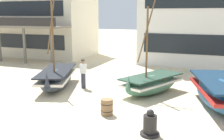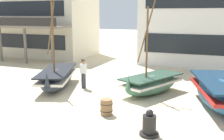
{
  "view_description": "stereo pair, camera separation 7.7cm",
  "coord_description": "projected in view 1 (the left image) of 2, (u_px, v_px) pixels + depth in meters",
  "views": [
    {
      "loc": [
        5.13,
        -11.87,
        4.23
      ],
      "look_at": [
        0.0,
        1.0,
        1.4
      ],
      "focal_mm": 44.17,
      "sensor_mm": 36.0,
      "label": 1
    },
    {
      "loc": [
        5.2,
        -11.84,
        4.23
      ],
      "look_at": [
        0.0,
        1.0,
        1.4
      ],
      "focal_mm": 44.17,
      "sensor_mm": 36.0,
      "label": 2
    }
  ],
  "objects": [
    {
      "name": "capstan_winch",
      "position": [
        150.0,
        125.0,
        9.73
      ],
      "size": [
        0.7,
        0.7,
        0.96
      ],
      "color": "black",
      "rests_on": "ground"
    },
    {
      "name": "harbor_building_annex",
      "position": [
        44.0,
        24.0,
        28.32
      ],
      "size": [
        10.01,
        8.35,
        6.38
      ],
      "color": "beige",
      "rests_on": "ground"
    },
    {
      "name": "wooden_barrel",
      "position": [
        107.0,
        107.0,
        11.69
      ],
      "size": [
        0.56,
        0.56,
        0.7
      ],
      "color": "olive",
      "rests_on": "ground"
    },
    {
      "name": "ground_plane",
      "position": [
        104.0,
        102.0,
        13.51
      ],
      "size": [
        120.0,
        120.0,
        0.0
      ],
      "primitive_type": "plane",
      "color": "beige"
    },
    {
      "name": "fishing_boat_near_left",
      "position": [
        151.0,
        84.0,
        14.76
      ],
      "size": [
        2.93,
        4.06,
        5.23
      ],
      "color": "#427056",
      "rests_on": "ground"
    },
    {
      "name": "harbor_building_main",
      "position": [
        195.0,
        0.0,
        23.61
      ],
      "size": [
        8.76,
        6.76,
        10.77
      ],
      "color": "white",
      "rests_on": "ground"
    },
    {
      "name": "fisherman_by_hull",
      "position": [
        83.0,
        74.0,
        15.81
      ],
      "size": [
        0.4,
        0.3,
        1.68
      ],
      "color": "#33333D",
      "rests_on": "ground"
    },
    {
      "name": "fishing_boat_centre_large",
      "position": [
        57.0,
        78.0,
        16.01
      ],
      "size": [
        3.07,
        4.87,
        5.86
      ],
      "color": "#2D333D",
      "rests_on": "ground"
    },
    {
      "name": "fishing_boat_far_right",
      "position": [
        221.0,
        92.0,
        12.53
      ],
      "size": [
        3.23,
        5.12,
        6.69
      ],
      "color": "#23517A",
      "rests_on": "ground"
    }
  ]
}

